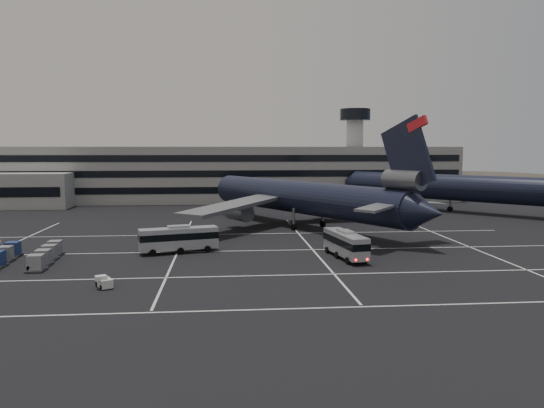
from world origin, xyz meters
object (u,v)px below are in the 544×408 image
(trijet_main, at_px, (303,197))
(bus_near, at_px, (345,243))
(uld_cluster, at_px, (24,256))
(bus_far, at_px, (179,238))

(trijet_main, distance_m, bus_near, 25.99)
(uld_cluster, bearing_deg, bus_near, -0.51)
(bus_far, bearing_deg, uld_cluster, 90.06)
(bus_near, distance_m, uld_cluster, 38.71)
(bus_far, bearing_deg, bus_near, -119.81)
(trijet_main, bearing_deg, bus_near, -117.01)
(trijet_main, relative_size, uld_cluster, 4.42)
(bus_far, bearing_deg, trijet_main, -59.16)
(bus_near, height_order, uld_cluster, bus_near)
(bus_far, height_order, uld_cluster, bus_far)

